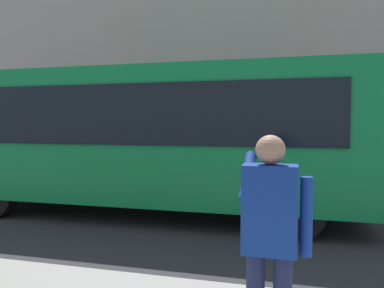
# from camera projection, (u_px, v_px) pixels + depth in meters

# --- Properties ---
(ground_plane) EXTENTS (60.00, 60.00, 0.00)m
(ground_plane) POSITION_uv_depth(u_px,v_px,m) (304.00, 223.00, 7.39)
(ground_plane) COLOR #2B2B2D
(building_facade_far) EXTENTS (28.00, 1.55, 12.00)m
(building_facade_far) POSITION_uv_depth(u_px,v_px,m) (301.00, 11.00, 13.63)
(building_facade_far) COLOR #A89E8E
(building_facade_far) RESTS_ON ground_plane
(red_bus) EXTENTS (9.05, 2.54, 3.08)m
(red_bus) POSITION_uv_depth(u_px,v_px,m) (148.00, 136.00, 8.03)
(red_bus) COLOR #0F7238
(red_bus) RESTS_ON ground_plane
(pedestrian_photographer) EXTENTS (0.53, 0.52, 1.70)m
(pedestrian_photographer) POSITION_uv_depth(u_px,v_px,m) (270.00, 230.00, 2.81)
(pedestrian_photographer) COLOR #1E2347
(pedestrian_photographer) RESTS_ON sidewalk_curb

